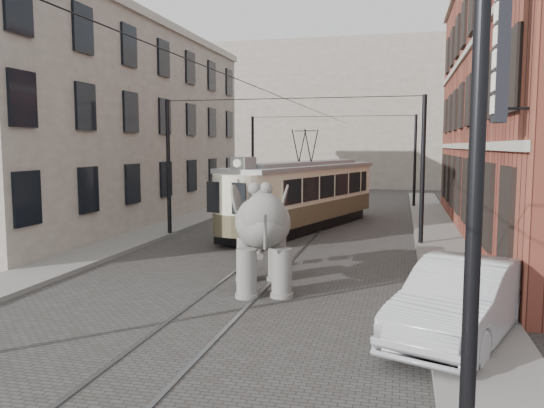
# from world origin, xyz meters

# --- Properties ---
(ground) EXTENTS (120.00, 120.00, 0.00)m
(ground) POSITION_xyz_m (0.00, 0.00, 0.00)
(ground) COLOR #3D3B39
(tram_rails) EXTENTS (1.54, 80.00, 0.02)m
(tram_rails) POSITION_xyz_m (0.00, 0.00, 0.01)
(tram_rails) COLOR slate
(tram_rails) RESTS_ON ground
(sidewalk_right) EXTENTS (2.00, 60.00, 0.15)m
(sidewalk_right) POSITION_xyz_m (6.00, 0.00, 0.07)
(sidewalk_right) COLOR slate
(sidewalk_right) RESTS_ON ground
(sidewalk_left) EXTENTS (2.00, 60.00, 0.15)m
(sidewalk_left) POSITION_xyz_m (-6.50, 0.00, 0.07)
(sidewalk_left) COLOR slate
(sidewalk_left) RESTS_ON ground
(stucco_building) EXTENTS (7.00, 24.00, 10.00)m
(stucco_building) POSITION_xyz_m (-11.00, 10.00, 5.00)
(stucco_building) COLOR gray
(stucco_building) RESTS_ON ground
(distant_block) EXTENTS (28.00, 10.00, 14.00)m
(distant_block) POSITION_xyz_m (0.00, 40.00, 7.00)
(distant_block) COLOR gray
(distant_block) RESTS_ON ground
(catenary) EXTENTS (11.00, 30.20, 6.00)m
(catenary) POSITION_xyz_m (-0.20, 5.00, 3.00)
(catenary) COLOR black
(catenary) RESTS_ON ground
(tram) EXTENTS (5.90, 12.20, 4.76)m
(tram) POSITION_xyz_m (-0.13, 9.51, 2.38)
(tram) COLOR beige
(tram) RESTS_ON ground
(elephant) EXTENTS (3.87, 5.30, 2.91)m
(elephant) POSITION_xyz_m (0.65, -1.74, 1.45)
(elephant) COLOR slate
(elephant) RESTS_ON ground
(parked_car) EXTENTS (3.49, 5.33, 1.66)m
(parked_car) POSITION_xyz_m (5.66, -4.76, 0.83)
(parked_car) COLOR #A3A4A8
(parked_car) RESTS_ON ground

